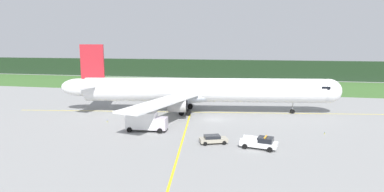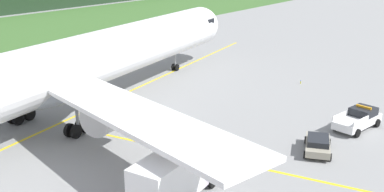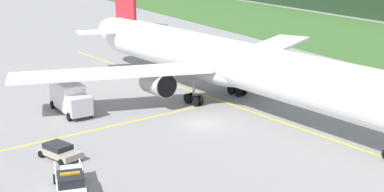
{
  "view_description": "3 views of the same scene",
  "coord_description": "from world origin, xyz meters",
  "px_view_note": "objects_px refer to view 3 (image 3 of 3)",
  "views": [
    {
      "loc": [
        9.51,
        -62.64,
        15.04
      ],
      "look_at": [
        -5.34,
        4.74,
        3.85
      ],
      "focal_mm": 30.25,
      "sensor_mm": 36.0,
      "label": 1
    },
    {
      "loc": [
        -30.1,
        -27.1,
        15.21
      ],
      "look_at": [
        2.16,
        -3.43,
        2.44
      ],
      "focal_mm": 42.58,
      "sensor_mm": 36.0,
      "label": 2
    },
    {
      "loc": [
        45.59,
        -25.64,
        17.77
      ],
      "look_at": [
        4.91,
        -3.8,
        4.68
      ],
      "focal_mm": 49.46,
      "sensor_mm": 36.0,
      "label": 3
    }
  ],
  "objects_px": {
    "airliner": "(234,64)",
    "ops_pickup_truck": "(70,181)",
    "staff_car": "(59,151)",
    "catering_truck": "(70,97)"
  },
  "relations": [
    {
      "from": "airliner",
      "to": "ops_pickup_truck",
      "type": "height_order",
      "value": "airliner"
    },
    {
      "from": "airliner",
      "to": "staff_car",
      "type": "bearing_deg",
      "value": -73.74
    },
    {
      "from": "airliner",
      "to": "ops_pickup_truck",
      "type": "xyz_separation_m",
      "value": [
        13.43,
        -22.9,
        -3.98
      ]
    },
    {
      "from": "airliner",
      "to": "ops_pickup_truck",
      "type": "bearing_deg",
      "value": -59.61
    },
    {
      "from": "staff_car",
      "to": "airliner",
      "type": "bearing_deg",
      "value": 106.26
    },
    {
      "from": "ops_pickup_truck",
      "to": "catering_truck",
      "type": "height_order",
      "value": "catering_truck"
    },
    {
      "from": "airliner",
      "to": "ops_pickup_truck",
      "type": "distance_m",
      "value": 26.85
    },
    {
      "from": "catering_truck",
      "to": "ops_pickup_truck",
      "type": "bearing_deg",
      "value": -15.76
    },
    {
      "from": "airliner",
      "to": "ops_pickup_truck",
      "type": "relative_size",
      "value": 11.07
    },
    {
      "from": "ops_pickup_truck",
      "to": "staff_car",
      "type": "height_order",
      "value": "ops_pickup_truck"
    }
  ]
}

